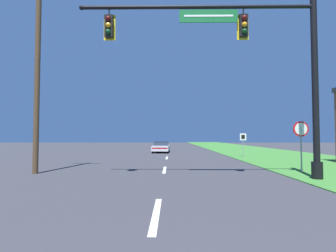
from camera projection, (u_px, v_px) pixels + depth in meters
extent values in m
cube|color=#38752D|center=(260.00, 152.00, 29.89)|extent=(10.00, 110.00, 0.04)
cube|color=silver|center=(156.00, 214.00, 6.02)|extent=(0.16, 2.80, 0.01)
cube|color=silver|center=(165.00, 170.00, 14.02)|extent=(0.16, 2.80, 0.01)
cube|color=silver|center=(167.00, 158.00, 22.01)|extent=(0.16, 2.80, 0.01)
cube|color=silver|center=(168.00, 152.00, 30.00)|extent=(0.16, 2.80, 0.01)
cube|color=silver|center=(169.00, 149.00, 37.99)|extent=(0.16, 2.80, 0.01)
cylinder|color=black|center=(317.00, 170.00, 10.83)|extent=(0.44, 0.44, 0.70)
cylinder|color=black|center=(315.00, 84.00, 10.98)|extent=(0.26, 0.26, 7.88)
cylinder|color=black|center=(197.00, 7.00, 11.17)|extent=(9.89, 0.16, 0.16)
sphere|color=black|center=(82.00, 8.00, 11.22)|extent=(0.21, 0.21, 0.21)
cube|color=#196B33|center=(209.00, 16.00, 11.15)|extent=(2.48, 0.06, 0.55)
cube|color=white|center=(209.00, 16.00, 11.11)|extent=(2.08, 0.01, 0.08)
cylinder|color=black|center=(109.00, 12.00, 11.20)|extent=(0.06, 0.06, 0.35)
cube|color=yellow|center=(110.00, 28.00, 11.31)|extent=(0.50, 0.03, 1.11)
cube|color=black|center=(109.00, 26.00, 11.18)|extent=(0.34, 0.24, 0.95)
sphere|color=#4C0F0C|center=(108.00, 18.00, 11.05)|extent=(0.22, 0.22, 0.22)
sphere|color=orange|center=(108.00, 25.00, 11.04)|extent=(0.22, 0.22, 0.22)
sphere|color=#0F3D19|center=(108.00, 32.00, 11.02)|extent=(0.22, 0.22, 0.22)
cylinder|color=black|center=(243.00, 11.00, 11.14)|extent=(0.06, 0.06, 0.35)
cube|color=yellow|center=(243.00, 27.00, 11.25)|extent=(0.50, 0.03, 1.11)
cube|color=black|center=(244.00, 26.00, 11.11)|extent=(0.34, 0.24, 0.95)
sphere|color=#4C0F0C|center=(244.00, 18.00, 10.98)|extent=(0.22, 0.22, 0.22)
sphere|color=orange|center=(244.00, 24.00, 10.97)|extent=(0.22, 0.22, 0.22)
sphere|color=#0F3D19|center=(245.00, 31.00, 10.96)|extent=(0.22, 0.22, 0.22)
cylinder|color=black|center=(169.00, 149.00, 31.34)|extent=(0.22, 0.64, 0.64)
cylinder|color=black|center=(156.00, 149.00, 31.42)|extent=(0.22, 0.64, 0.64)
cylinder|color=black|center=(168.00, 150.00, 28.28)|extent=(0.22, 0.64, 0.64)
cylinder|color=black|center=(153.00, 150.00, 28.36)|extent=(0.22, 0.64, 0.64)
cube|color=silver|center=(161.00, 148.00, 29.86)|extent=(1.99, 4.54, 0.55)
cube|color=#283342|center=(161.00, 144.00, 29.99)|extent=(1.67, 1.94, 0.42)
cube|color=silver|center=(161.00, 142.00, 30.00)|extent=(1.64, 1.90, 0.06)
cube|color=#B71414|center=(160.00, 148.00, 27.66)|extent=(1.68, 0.13, 0.14)
cylinder|color=gray|center=(301.00, 150.00, 12.90)|extent=(0.07, 0.07, 2.20)
cylinder|color=red|center=(301.00, 129.00, 12.94)|extent=(0.76, 0.04, 0.76)
cylinder|color=white|center=(301.00, 129.00, 12.92)|extent=(0.61, 0.01, 0.61)
cylinder|color=gray|center=(243.00, 145.00, 22.79)|extent=(0.06, 0.06, 2.00)
cube|color=white|center=(243.00, 137.00, 22.82)|extent=(0.55, 0.04, 0.60)
cube|color=black|center=(243.00, 137.00, 22.79)|extent=(0.31, 0.01, 0.34)
cylinder|color=#4C3823|center=(38.00, 61.00, 12.84)|extent=(0.26, 0.26, 10.96)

